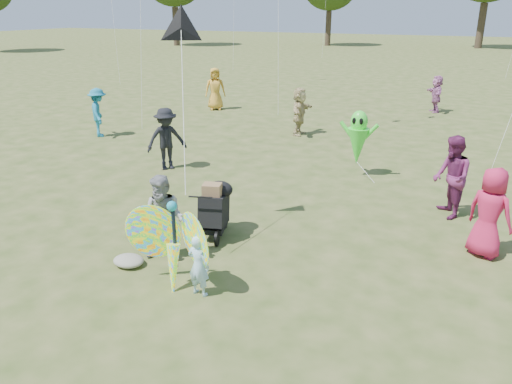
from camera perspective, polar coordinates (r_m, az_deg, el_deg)
ground at (r=8.05m, az=-3.17°, el=-10.99°), size 160.00×160.00×0.00m
child_girl at (r=7.71m, az=-6.57°, el=-8.35°), size 0.38×0.27×1.00m
adult_man at (r=8.69m, az=-10.49°, el=-3.09°), size 0.82×0.68×1.56m
grey_bag at (r=8.94m, az=-14.36°, el=-7.61°), size 0.55×0.45×0.18m
crowd_a at (r=9.62m, az=25.15°, el=-2.15°), size 0.95×0.84×1.64m
crowd_b at (r=13.76m, az=-10.20°, el=5.98°), size 1.18×1.24×1.69m
crowd_d at (r=17.46m, az=5.00°, el=9.17°), size 0.50×1.52×1.63m
crowd_e at (r=11.12m, az=21.44°, el=1.58°), size 0.94×1.04×1.74m
crowd_g at (r=21.92m, az=-4.69°, el=11.67°), size 1.04×0.94×1.78m
crowd_i at (r=17.98m, az=-17.54°, el=8.65°), size 1.16×1.20×1.64m
crowd_j at (r=22.64m, az=19.91°, el=10.50°), size 0.95×1.49×1.53m
jogging_stroller at (r=9.58m, az=-4.69°, el=-1.60°), size 0.69×1.12×1.09m
butterfly_kite at (r=7.90m, az=-9.41°, el=-6.13°), size 1.74×0.75×1.64m
delta_kite_rig at (r=9.26m, az=-8.56°, el=17.88°), size 1.16×1.55×3.00m
alien_kite at (r=13.19m, az=11.56°, el=5.84°), size 1.12×0.69×1.74m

